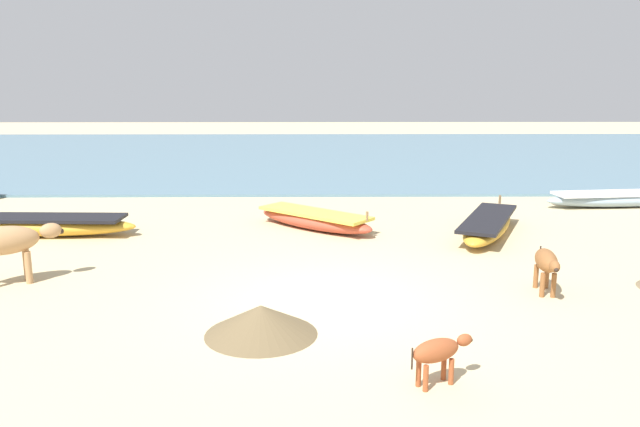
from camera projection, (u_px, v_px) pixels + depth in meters
The scene contains 10 objects.
ground at pixel (329, 300), 10.00m from camera, with size 80.00×80.00×0.00m, color #CCB789.
sea_water at pixel (319, 155), 28.33m from camera, with size 60.00×20.00×0.08m, color slate.
fishing_boat_1 at pixel (24, 225), 14.03m from camera, with size 5.00×1.06×0.63m.
fishing_boat_3 at pixel (315, 219), 14.66m from camera, with size 2.97×2.69×0.60m.
fishing_boat_5 at pixel (626, 198), 17.19m from camera, with size 4.57×1.31×0.60m.
fishing_boat_6 at pixel (488, 225), 14.09m from camera, with size 2.26×3.66×0.61m.
cow_adult_tan at pixel (8, 242), 10.64m from camera, with size 1.45×1.03×1.01m.
calf_near_brown at pixel (547, 263), 10.22m from camera, with size 0.41×1.10×0.71m.
calf_far_rust at pixel (438, 352), 7.18m from camera, with size 0.81×0.54×0.56m.
debris_pile_1 at pixel (261, 320), 8.63m from camera, with size 1.54×1.54×0.42m, color brown.
Camera 1 is at (-0.24, -9.49, 3.43)m, focal length 35.85 mm.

